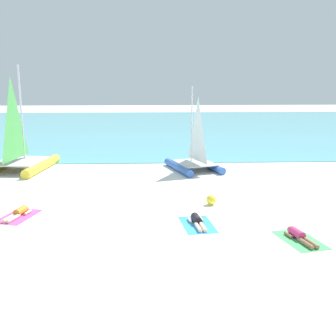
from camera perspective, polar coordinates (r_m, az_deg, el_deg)
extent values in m
plane|color=white|center=(23.54, -0.47, -0.59)|extent=(120.00, 120.00, 0.00)
cube|color=#5BB2C1|center=(45.72, -1.50, 5.71)|extent=(120.00, 40.00, 0.05)
cylinder|color=blue|center=(23.84, 1.43, 0.09)|extent=(1.50, 3.64, 0.42)
cylinder|color=blue|center=(24.60, 5.62, 0.41)|extent=(1.50, 3.64, 0.42)
cube|color=silver|center=(24.00, 3.73, 0.73)|extent=(2.54, 2.82, 0.05)
cylinder|color=silver|center=(24.14, 3.30, 6.00)|extent=(0.09, 0.09, 4.38)
pyramid|color=white|center=(23.37, 4.14, 5.46)|extent=(0.63, 1.86, 3.68)
cylinder|color=yellow|center=(26.11, -21.93, 0.38)|extent=(1.13, 4.63, 0.53)
cylinder|color=yellow|center=(25.11, -17.03, 0.30)|extent=(1.13, 4.63, 0.53)
cube|color=silver|center=(25.34, -19.78, 0.89)|extent=(2.78, 3.24, 0.07)
cylinder|color=silver|center=(25.57, -19.61, 7.14)|extent=(0.11, 0.11, 5.48)
pyramid|color=#4CA54C|center=(24.61, -20.62, 6.50)|extent=(0.38, 2.40, 4.60)
cube|color=#D84C99|center=(17.12, -20.01, -6.30)|extent=(1.55, 2.12, 0.01)
cylinder|color=orange|center=(17.23, -19.70, -5.61)|extent=(0.45, 0.68, 0.30)
sphere|color=beige|center=(17.56, -19.00, -5.22)|extent=(0.22, 0.22, 0.22)
cylinder|color=beige|center=(16.79, -21.11, -6.47)|extent=(0.33, 0.79, 0.14)
cylinder|color=beige|center=(16.69, -20.59, -6.54)|extent=(0.33, 0.79, 0.14)
cylinder|color=beige|center=(17.50, -20.03, -5.67)|extent=(0.21, 0.46, 0.10)
cylinder|color=beige|center=(17.27, -18.79, -5.81)|extent=(0.21, 0.46, 0.10)
cube|color=#338CD8|center=(15.26, 4.11, -7.81)|extent=(1.31, 2.01, 0.01)
cylinder|color=black|center=(15.39, 3.94, -7.01)|extent=(0.37, 0.65, 0.30)
sphere|color=beige|center=(15.77, 3.61, -6.53)|extent=(0.22, 0.22, 0.22)
cylinder|color=beige|center=(14.81, 4.17, -8.14)|extent=(0.23, 0.79, 0.14)
cylinder|color=beige|center=(14.85, 4.85, -8.10)|extent=(0.23, 0.79, 0.14)
cylinder|color=beige|center=(15.52, 3.01, -7.19)|extent=(0.15, 0.46, 0.10)
cylinder|color=beige|center=(15.62, 4.60, -7.09)|extent=(0.15, 0.46, 0.10)
cube|color=#4CB266|center=(14.53, 17.77, -9.46)|extent=(1.48, 2.09, 0.01)
cylinder|color=#D83372|center=(14.63, 17.39, -8.62)|extent=(0.43, 0.67, 0.30)
sphere|color=#8C6647|center=(14.95, 16.55, -8.11)|extent=(0.22, 0.22, 0.22)
cylinder|color=#8C6647|center=(14.11, 18.47, -9.84)|extent=(0.31, 0.79, 0.14)
cylinder|color=#8C6647|center=(14.20, 19.08, -9.73)|extent=(0.31, 0.79, 0.14)
cylinder|color=#8C6647|center=(14.67, 16.30, -8.87)|extent=(0.19, 0.46, 0.10)
cylinder|color=#8C6647|center=(14.89, 17.77, -8.64)|extent=(0.19, 0.46, 0.10)
sphere|color=yellow|center=(17.58, 5.97, -4.40)|extent=(0.43, 0.43, 0.43)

